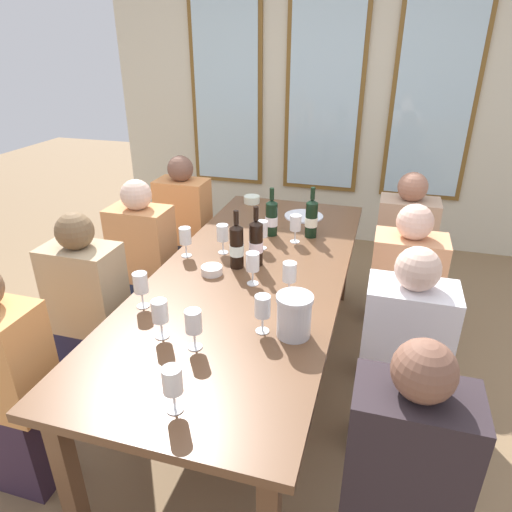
{
  "coord_description": "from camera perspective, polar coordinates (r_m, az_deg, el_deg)",
  "views": [
    {
      "loc": [
        0.64,
        -2.09,
        1.88
      ],
      "look_at": [
        0.0,
        0.09,
        0.79
      ],
      "focal_mm": 32.07,
      "sensor_mm": 36.0,
      "label": 1
    }
  ],
  "objects": [
    {
      "name": "seated_person_3",
      "position": [
        3.29,
        17.78,
        0.02
      ],
      "size": [
        0.38,
        0.24,
        1.11
      ],
      "color": "#2B2242",
      "rests_on": "ground"
    },
    {
      "name": "seated_person_7",
      "position": [
        2.26,
        17.7,
        -12.64
      ],
      "size": [
        0.38,
        0.24,
        1.11
      ],
      "color": "#2A3441",
      "rests_on": "ground"
    },
    {
      "name": "tasting_bowl_0",
      "position": [
        2.44,
        -5.54,
        -1.77
      ],
      "size": [
        0.11,
        0.11,
        0.04
      ],
      "primitive_type": "cylinder",
      "color": "white",
      "rests_on": "dining_table"
    },
    {
      "name": "ground_plane",
      "position": [
        2.88,
        -0.54,
        -15.12
      ],
      "size": [
        12.0,
        12.0,
        0.0
      ],
      "primitive_type": "plane",
      "color": "olive"
    },
    {
      "name": "seated_person_6",
      "position": [
        2.64,
        -19.99,
        -6.91
      ],
      "size": [
        0.38,
        0.24,
        1.11
      ],
      "color": "#22213E",
      "rests_on": "ground"
    },
    {
      "name": "seated_person_4",
      "position": [
        3.07,
        -13.74,
        -1.29
      ],
      "size": [
        0.38,
        0.24,
        1.11
      ],
      "color": "#212843",
      "rests_on": "ground"
    },
    {
      "name": "wine_glass_11",
      "position": [
        2.2,
        4.2,
        -2.2
      ],
      "size": [
        0.07,
        0.07,
        0.17
      ],
      "color": "white",
      "rests_on": "dining_table"
    },
    {
      "name": "white_plate_0",
      "position": [
        3.24,
        5.98,
        4.97
      ],
      "size": [
        0.27,
        0.27,
        0.01
      ],
      "primitive_type": "cylinder",
      "color": "white",
      "rests_on": "dining_table"
    },
    {
      "name": "wine_glass_8",
      "position": [
        2.62,
        -8.83,
        2.42
      ],
      "size": [
        0.07,
        0.07,
        0.17
      ],
      "color": "white",
      "rests_on": "dining_table"
    },
    {
      "name": "wine_bottle_0",
      "position": [
        2.46,
        -2.43,
        1.29
      ],
      "size": [
        0.08,
        0.08,
        0.33
      ],
      "color": "black",
      "rests_on": "dining_table"
    },
    {
      "name": "wine_glass_10",
      "position": [
        1.84,
        -7.81,
        -8.18
      ],
      "size": [
        0.07,
        0.07,
        0.17
      ],
      "color": "white",
      "rests_on": "dining_table"
    },
    {
      "name": "dining_table",
      "position": [
        2.49,
        -0.61,
        -3.31
      ],
      "size": [
        0.99,
        2.43,
        0.74
      ],
      "color": "brown",
      "rests_on": "ground"
    },
    {
      "name": "wine_glass_5",
      "position": [
        2.98,
        6.93,
        5.43
      ],
      "size": [
        0.07,
        0.07,
        0.17
      ],
      "color": "white",
      "rests_on": "dining_table"
    },
    {
      "name": "wine_glass_2",
      "position": [
        2.16,
        -14.21,
        -3.36
      ],
      "size": [
        0.07,
        0.07,
        0.17
      ],
      "color": "white",
      "rests_on": "dining_table"
    },
    {
      "name": "seated_person_0",
      "position": [
        2.29,
        -28.61,
        -14.28
      ],
      "size": [
        0.38,
        0.24,
        1.11
      ],
      "color": "#352437",
      "rests_on": "ground"
    },
    {
      "name": "wine_glass_4",
      "position": [
        2.63,
        -4.19,
        2.82
      ],
      "size": [
        0.07,
        0.07,
        0.17
      ],
      "color": "white",
      "rests_on": "dining_table"
    },
    {
      "name": "wine_glass_6",
      "position": [
        1.93,
        -11.91,
        -6.84
      ],
      "size": [
        0.07,
        0.07,
        0.17
      ],
      "color": "white",
      "rests_on": "dining_table"
    },
    {
      "name": "wine_bottle_3",
      "position": [
        2.88,
        1.95,
        4.83
      ],
      "size": [
        0.08,
        0.08,
        0.31
      ],
      "color": "black",
      "rests_on": "dining_table"
    },
    {
      "name": "seated_person_5",
      "position": [
        2.72,
        17.74,
        -5.58
      ],
      "size": [
        0.38,
        0.24,
        1.11
      ],
      "color": "#2E2A39",
      "rests_on": "ground"
    },
    {
      "name": "wine_glass_9",
      "position": [
        2.68,
        0.74,
        3.32
      ],
      "size": [
        0.07,
        0.07,
        0.17
      ],
      "color": "white",
      "rests_on": "dining_table"
    },
    {
      "name": "wine_glass_3",
      "position": [
        2.29,
        -0.42,
        -0.91
      ],
      "size": [
        0.07,
        0.07,
        0.17
      ],
      "color": "white",
      "rests_on": "dining_table"
    },
    {
      "name": "wine_bottle_2",
      "position": [
        2.49,
        -0.05,
        1.7
      ],
      "size": [
        0.08,
        0.08,
        0.34
      ],
      "color": "black",
      "rests_on": "dining_table"
    },
    {
      "name": "back_wall_with_windows",
      "position": [
        4.52,
        8.61,
        19.91
      ],
      "size": [
        4.19,
        0.1,
        2.9
      ],
      "color": "beige",
      "rests_on": "ground"
    },
    {
      "name": "wine_glass_1",
      "position": [
        2.78,
        4.95,
        4.06
      ],
      "size": [
        0.07,
        0.07,
        0.17
      ],
      "color": "white",
      "rests_on": "dining_table"
    },
    {
      "name": "wine_glass_7",
      "position": [
        1.58,
        -10.37,
        -15.27
      ],
      "size": [
        0.07,
        0.07,
        0.17
      ],
      "color": "white",
      "rests_on": "dining_table"
    },
    {
      "name": "seated_person_2",
      "position": [
        3.58,
        -8.86,
        3.12
      ],
      "size": [
        0.38,
        0.24,
        1.11
      ],
      "color": "#232732",
      "rests_on": "ground"
    },
    {
      "name": "seated_person_1",
      "position": [
        1.77,
        17.62,
        -25.76
      ],
      "size": [
        0.38,
        0.24,
        1.11
      ],
      "color": "#332331",
      "rests_on": "ground"
    },
    {
      "name": "metal_pitcher",
      "position": [
        1.92,
        4.78,
        -7.4
      ],
      "size": [
        0.16,
        0.16,
        0.19
      ],
      "color": "silver",
      "rests_on": "dining_table"
    },
    {
      "name": "wine_glass_0",
      "position": [
        1.92,
        0.83,
        -6.39
      ],
      "size": [
        0.07,
        0.07,
        0.17
      ],
      "color": "white",
      "rests_on": "dining_table"
    },
    {
      "name": "wine_bottle_1",
      "position": [
        2.87,
        6.92,
        4.72
      ],
      "size": [
        0.08,
        0.08,
        0.32
      ],
      "color": "black",
      "rests_on": "dining_table"
    },
    {
      "name": "tasting_bowl_1",
      "position": [
        3.49,
        -0.53,
        7.07
      ],
      "size": [
        0.12,
        0.12,
        0.05
      ],
      "primitive_type": "cylinder",
      "color": "white",
      "rests_on": "dining_table"
    }
  ]
}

